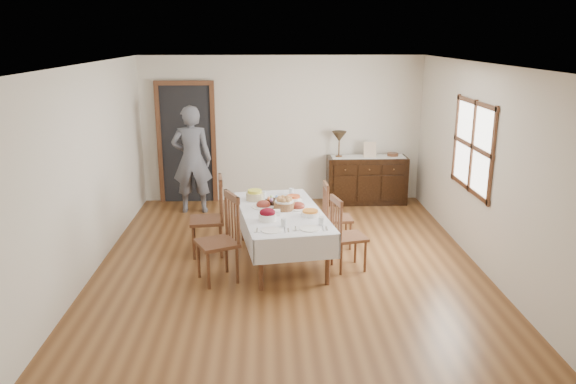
{
  "coord_description": "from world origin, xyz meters",
  "views": [
    {
      "loc": [
        -0.27,
        -6.97,
        2.94
      ],
      "look_at": [
        0.0,
        0.1,
        0.95
      ],
      "focal_mm": 35.0,
      "sensor_mm": 36.0,
      "label": 1
    }
  ],
  "objects_px": {
    "table_lamp": "(339,137)",
    "sideboard": "(366,180)",
    "chair_right_far": "(334,215)",
    "dining_table": "(281,217)",
    "chair_left_far": "(211,216)",
    "chair_left_near": "(221,238)",
    "chair_right_near": "(345,233)",
    "person": "(192,156)"
  },
  "relations": [
    {
      "from": "table_lamp",
      "to": "sideboard",
      "type": "bearing_deg",
      "value": -0.49
    },
    {
      "from": "chair_left_far",
      "to": "sideboard",
      "type": "relative_size",
      "value": 0.78
    },
    {
      "from": "table_lamp",
      "to": "dining_table",
      "type": "bearing_deg",
      "value": -112.42
    },
    {
      "from": "dining_table",
      "to": "chair_left_far",
      "type": "distance_m",
      "value": 1.0
    },
    {
      "from": "sideboard",
      "to": "table_lamp",
      "type": "bearing_deg",
      "value": 179.51
    },
    {
      "from": "chair_left_near",
      "to": "chair_left_far",
      "type": "relative_size",
      "value": 1.0
    },
    {
      "from": "chair_left_near",
      "to": "table_lamp",
      "type": "distance_m",
      "value": 3.78
    },
    {
      "from": "chair_right_far",
      "to": "person",
      "type": "height_order",
      "value": "person"
    },
    {
      "from": "chair_right_near",
      "to": "person",
      "type": "bearing_deg",
      "value": 28.12
    },
    {
      "from": "dining_table",
      "to": "chair_right_far",
      "type": "xyz_separation_m",
      "value": [
        0.77,
        0.49,
        -0.14
      ]
    },
    {
      "from": "dining_table",
      "to": "chair_right_far",
      "type": "height_order",
      "value": "chair_right_far"
    },
    {
      "from": "chair_left_far",
      "to": "chair_right_near",
      "type": "height_order",
      "value": "chair_left_far"
    },
    {
      "from": "chair_left_near",
      "to": "chair_right_far",
      "type": "bearing_deg",
      "value": 100.89
    },
    {
      "from": "dining_table",
      "to": "table_lamp",
      "type": "height_order",
      "value": "table_lamp"
    },
    {
      "from": "chair_right_far",
      "to": "sideboard",
      "type": "xyz_separation_m",
      "value": [
        0.83,
        2.15,
        -0.05
      ]
    },
    {
      "from": "chair_right_far",
      "to": "chair_right_near",
      "type": "bearing_deg",
      "value": -179.7
    },
    {
      "from": "chair_right_near",
      "to": "person",
      "type": "distance_m",
      "value": 3.44
    },
    {
      "from": "chair_left_far",
      "to": "person",
      "type": "xyz_separation_m",
      "value": [
        -0.49,
        1.95,
        0.42
      ]
    },
    {
      "from": "chair_right_near",
      "to": "table_lamp",
      "type": "height_order",
      "value": "table_lamp"
    },
    {
      "from": "person",
      "to": "chair_left_near",
      "type": "bearing_deg",
      "value": 102.82
    },
    {
      "from": "chair_right_near",
      "to": "sideboard",
      "type": "distance_m",
      "value": 3.07
    },
    {
      "from": "dining_table",
      "to": "chair_left_far",
      "type": "height_order",
      "value": "chair_left_far"
    },
    {
      "from": "dining_table",
      "to": "chair_left_far",
      "type": "relative_size",
      "value": 1.98
    },
    {
      "from": "chair_left_far",
      "to": "chair_left_near",
      "type": "bearing_deg",
      "value": 7.17
    },
    {
      "from": "chair_right_near",
      "to": "sideboard",
      "type": "relative_size",
      "value": 0.69
    },
    {
      "from": "dining_table",
      "to": "chair_left_near",
      "type": "relative_size",
      "value": 1.98
    },
    {
      "from": "chair_right_far",
      "to": "table_lamp",
      "type": "relative_size",
      "value": 2.05
    },
    {
      "from": "chair_left_far",
      "to": "table_lamp",
      "type": "distance_m",
      "value": 3.2
    },
    {
      "from": "dining_table",
      "to": "chair_right_far",
      "type": "bearing_deg",
      "value": 23.57
    },
    {
      "from": "dining_table",
      "to": "chair_right_near",
      "type": "height_order",
      "value": "chair_right_near"
    },
    {
      "from": "dining_table",
      "to": "chair_left_near",
      "type": "bearing_deg",
      "value": -150.61
    },
    {
      "from": "chair_left_far",
      "to": "chair_right_far",
      "type": "bearing_deg",
      "value": 90.49
    },
    {
      "from": "chair_right_near",
      "to": "dining_table",
      "type": "bearing_deg",
      "value": 54.77
    },
    {
      "from": "chair_left_near",
      "to": "sideboard",
      "type": "relative_size",
      "value": 0.78
    },
    {
      "from": "chair_left_near",
      "to": "dining_table",
      "type": "bearing_deg",
      "value": 103.72
    },
    {
      "from": "sideboard",
      "to": "dining_table",
      "type": "bearing_deg",
      "value": -121.24
    },
    {
      "from": "chair_right_near",
      "to": "chair_left_near",
      "type": "bearing_deg",
      "value": 86.39
    },
    {
      "from": "chair_left_near",
      "to": "chair_right_far",
      "type": "xyz_separation_m",
      "value": [
        1.51,
        1.08,
        -0.08
      ]
    },
    {
      "from": "chair_left_near",
      "to": "person",
      "type": "relative_size",
      "value": 0.56
    },
    {
      "from": "chair_left_far",
      "to": "sideboard",
      "type": "height_order",
      "value": "chair_left_far"
    },
    {
      "from": "chair_left_near",
      "to": "sideboard",
      "type": "height_order",
      "value": "chair_left_near"
    },
    {
      "from": "chair_right_far",
      "to": "sideboard",
      "type": "height_order",
      "value": "chair_right_far"
    }
  ]
}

